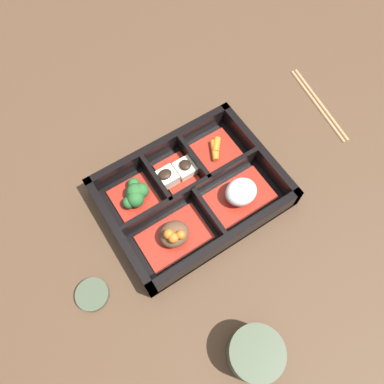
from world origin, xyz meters
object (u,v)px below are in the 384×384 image
at_px(bowl_rice, 241,194).
at_px(chopsticks, 319,104).
at_px(tea_cup, 255,354).
at_px(sauce_dish, 92,295).

height_order(bowl_rice, chopsticks, bowl_rice).
distance_m(bowl_rice, tea_cup, 0.26).
bearing_deg(chopsticks, bowl_rice, 17.64).
xyz_separation_m(bowl_rice, sauce_dish, (0.30, 0.01, -0.02)).
bearing_deg(sauce_dish, tea_cup, 127.79).
xyz_separation_m(tea_cup, sauce_dish, (0.17, -0.22, -0.02)).
bearing_deg(sauce_dish, chopsticks, -170.69).
distance_m(chopsticks, sauce_dish, 0.58).
distance_m(tea_cup, sauce_dish, 0.27).
distance_m(tea_cup, chopsticks, 0.51).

